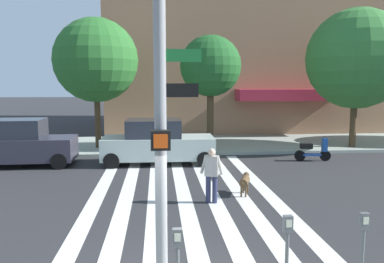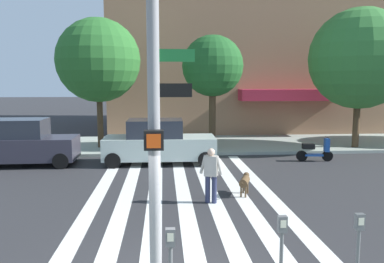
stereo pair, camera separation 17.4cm
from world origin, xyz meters
TOP-DOWN VIEW (x-y plane):
  - ground_plane at (0.00, 6.14)m, footprint 160.00×160.00m
  - sidewalk_far at (0.00, 15.28)m, footprint 80.00×6.00m
  - crosswalk_stripes at (0.53, 6.14)m, footprint 5.85×11.68m
  - traffic_light_pole at (-0.21, -0.48)m, footprint 0.74×0.46m
  - parking_meter_curbside at (-0.00, -0.83)m, footprint 0.14×0.11m
  - parking_meter_second_along at (1.74, -0.45)m, footprint 0.14×0.11m
  - parking_meter_third_along at (2.99, -0.44)m, footprint 0.14×0.11m
  - parked_car_near_curb at (-6.34, 10.69)m, footprint 4.91×1.98m
  - parked_car_behind_first at (-0.29, 10.70)m, footprint 4.84×2.07m
  - parked_scooter at (6.72, 10.58)m, footprint 1.63×0.50m
  - street_tree_nearest at (-3.37, 14.30)m, footprint 4.30×4.30m
  - street_tree_middle at (2.47, 13.83)m, footprint 3.14×3.14m
  - street_tree_further at (10.01, 13.33)m, footprint 5.16×5.16m
  - pedestrian_dog_walker at (1.30, 4.95)m, footprint 0.69×0.36m
  - dog_on_leash at (2.48, 5.69)m, footprint 0.51×1.04m

SIDE VIEW (x-z plane):
  - ground_plane at x=0.00m, z-range 0.00..0.00m
  - crosswalk_stripes at x=0.53m, z-range 0.00..0.01m
  - sidewalk_far at x=0.00m, z-range 0.00..0.15m
  - dog_on_leash at x=2.48m, z-range 0.12..0.77m
  - parked_scooter at x=6.72m, z-range -0.08..1.03m
  - parked_car_behind_first at x=-0.29m, z-range -0.05..1.89m
  - pedestrian_dog_walker at x=1.30m, z-range 0.11..1.75m
  - parked_car_near_curb at x=-6.34m, z-range -0.04..1.96m
  - parking_meter_curbside at x=0.00m, z-range 0.35..1.71m
  - parking_meter_second_along at x=1.74m, z-range 0.35..1.71m
  - parking_meter_third_along at x=2.99m, z-range 0.35..1.71m
  - traffic_light_pole at x=-0.21m, z-range 0.62..6.42m
  - street_tree_middle at x=2.47m, z-range 1.44..7.24m
  - street_tree_nearest at x=-3.37m, z-range 1.32..7.98m
  - street_tree_further at x=10.01m, z-range 1.15..8.32m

